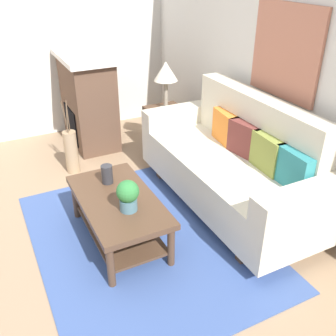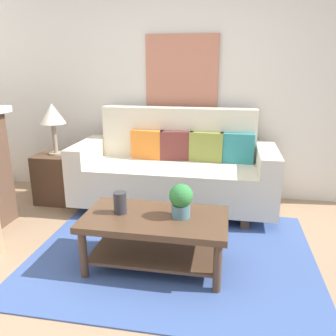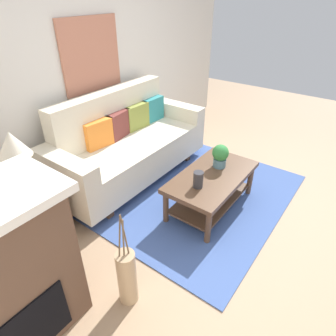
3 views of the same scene
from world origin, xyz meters
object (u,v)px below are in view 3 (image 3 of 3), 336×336
tabletop_vase (198,180)px  framed_painting (91,55)px  throw_pillow_teal (152,109)px  side_table (34,213)px  couch (128,146)px  potted_plant_tabletop (220,155)px  throw_pillow_orange (99,134)px  throw_pillow_olive (136,117)px  throw_pillow_maroon (119,125)px  table_lamp (13,147)px  coffee_table (211,184)px  floor_vase (127,277)px

tabletop_vase → framed_painting: 1.90m
throw_pillow_teal → tabletop_vase: size_ratio=2.12×
tabletop_vase → side_table: (-1.12, 1.14, -0.23)m
couch → tabletop_vase: 1.20m
couch → potted_plant_tabletop: (0.24, -1.16, 0.14)m
throw_pillow_orange → side_table: (-1.03, -0.16, -0.40)m
throw_pillow_teal → tabletop_vase: 1.58m
throw_pillow_olive → tabletop_vase: 1.42m
throw_pillow_maroon → tabletop_vase: (-0.24, -1.30, -0.17)m
framed_painting → throw_pillow_maroon: bearing=-90.0°
table_lamp → couch: bearing=1.4°
coffee_table → throw_pillow_olive: bearing=77.8°
throw_pillow_orange → floor_vase: (-1.02, -1.36, -0.43)m
floor_vase → coffee_table: bearing=2.3°
couch → side_table: 1.37m
throw_pillow_olive → potted_plant_tabletop: throw_pillow_olive is taller
throw_pillow_olive → potted_plant_tabletop: (-0.09, -1.28, -0.11)m
throw_pillow_orange → throw_pillow_teal: bearing=0.0°
coffee_table → tabletop_vase: (-0.28, 0.01, 0.20)m
throw_pillow_maroon → couch: bearing=-90.0°
throw_pillow_maroon → throw_pillow_teal: bearing=0.0°
throw_pillow_olive → table_lamp: bearing=-174.6°
framed_painting → throw_pillow_olive: bearing=-46.3°
throw_pillow_olive → potted_plant_tabletop: 1.29m
throw_pillow_orange → side_table: 1.12m
throw_pillow_maroon → table_lamp: 1.40m
potted_plant_tabletop → table_lamp: 2.00m
throw_pillow_orange → floor_vase: 1.75m
couch → side_table: (-1.36, -0.03, -0.15)m
tabletop_vase → side_table: 1.62m
floor_vase → framed_painting: framed_painting is taller
throw_pillow_olive → floor_vase: 2.20m
tabletop_vase → floor_vase: tabletop_vase is taller
throw_pillow_teal → coffee_table: (-0.61, -1.31, -0.37)m
coffee_table → framed_painting: 2.00m
floor_vase → side_table: bearing=90.7°
coffee_table → framed_painting: bearing=91.5°
throw_pillow_maroon → throw_pillow_teal: same height
table_lamp → throw_pillow_olive: bearing=5.4°
throw_pillow_orange → side_table: throw_pillow_orange is taller
coffee_table → potted_plant_tabletop: bearing=6.9°
couch → throw_pillow_orange: (-0.33, 0.13, 0.25)m
side_table → framed_painting: bearing=20.2°
couch → throw_pillow_maroon: bearing=90.0°
throw_pillow_teal → framed_painting: 1.07m
coffee_table → table_lamp: table_lamp is taller
side_table → couch: bearing=1.4°
potted_plant_tabletop → side_table: 1.97m
couch → framed_painting: (0.00, 0.47, 1.02)m
couch → throw_pillow_orange: bearing=158.8°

